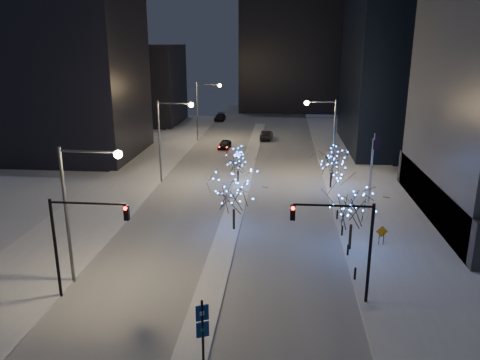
# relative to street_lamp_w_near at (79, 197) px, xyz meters

# --- Properties ---
(ground) EXTENTS (160.00, 160.00, 0.00)m
(ground) POSITION_rel_street_lamp_w_near_xyz_m (8.94, -2.00, -6.50)
(ground) COLOR white
(ground) RESTS_ON ground
(road) EXTENTS (20.00, 130.00, 0.02)m
(road) POSITION_rel_street_lamp_w_near_xyz_m (8.94, 33.00, -6.49)
(road) COLOR #ABB0BA
(road) RESTS_ON ground
(median) EXTENTS (2.00, 80.00, 0.15)m
(median) POSITION_rel_street_lamp_w_near_xyz_m (8.94, 28.00, -6.42)
(median) COLOR white
(median) RESTS_ON ground
(east_sidewalk) EXTENTS (10.00, 90.00, 0.15)m
(east_sidewalk) POSITION_rel_street_lamp_w_near_xyz_m (23.94, 18.00, -6.42)
(east_sidewalk) COLOR white
(east_sidewalk) RESTS_ON ground
(west_sidewalk) EXTENTS (8.00, 90.00, 0.15)m
(west_sidewalk) POSITION_rel_street_lamp_w_near_xyz_m (-5.06, 18.00, -6.42)
(west_sidewalk) COLOR white
(west_sidewalk) RESTS_ON ground
(filler_west_near) EXTENTS (22.00, 18.00, 24.00)m
(filler_west_near) POSITION_rel_street_lamp_w_near_xyz_m (-19.06, 38.00, 5.50)
(filler_west_near) COLOR black
(filler_west_near) RESTS_ON ground
(filler_west_far) EXTENTS (18.00, 16.00, 16.00)m
(filler_west_far) POSITION_rel_street_lamp_w_near_xyz_m (-17.06, 68.00, 1.50)
(filler_west_far) COLOR black
(filler_west_far) RESTS_ON ground
(horizon_block) EXTENTS (24.00, 14.00, 42.00)m
(horizon_block) POSITION_rel_street_lamp_w_near_xyz_m (14.94, 90.00, 14.50)
(horizon_block) COLOR black
(horizon_block) RESTS_ON ground
(street_lamp_w_near) EXTENTS (4.40, 0.56, 10.00)m
(street_lamp_w_near) POSITION_rel_street_lamp_w_near_xyz_m (0.00, 0.00, 0.00)
(street_lamp_w_near) COLOR #595E66
(street_lamp_w_near) RESTS_ON ground
(street_lamp_w_mid) EXTENTS (4.40, 0.56, 10.00)m
(street_lamp_w_mid) POSITION_rel_street_lamp_w_near_xyz_m (0.00, 25.00, 0.00)
(street_lamp_w_mid) COLOR #595E66
(street_lamp_w_mid) RESTS_ON ground
(street_lamp_w_far) EXTENTS (4.40, 0.56, 10.00)m
(street_lamp_w_far) POSITION_rel_street_lamp_w_near_xyz_m (0.00, 50.00, 0.00)
(street_lamp_w_far) COLOR #595E66
(street_lamp_w_far) RESTS_ON ground
(street_lamp_east) EXTENTS (3.90, 0.56, 10.00)m
(street_lamp_east) POSITION_rel_street_lamp_w_near_xyz_m (19.02, 28.00, -0.05)
(street_lamp_east) COLOR #595E66
(street_lamp_east) RESTS_ON ground
(traffic_signal_west) EXTENTS (5.26, 0.43, 7.00)m
(traffic_signal_west) POSITION_rel_street_lamp_w_near_xyz_m (0.50, -2.00, -1.74)
(traffic_signal_west) COLOR black
(traffic_signal_west) RESTS_ON ground
(traffic_signal_east) EXTENTS (5.26, 0.43, 7.00)m
(traffic_signal_east) POSITION_rel_street_lamp_w_near_xyz_m (17.88, -1.00, -1.74)
(traffic_signal_east) COLOR black
(traffic_signal_east) RESTS_ON ground
(flagpoles) EXTENTS (1.35, 2.60, 8.00)m
(flagpoles) POSITION_rel_street_lamp_w_near_xyz_m (22.30, 15.25, -1.70)
(flagpoles) COLOR silver
(flagpoles) RESTS_ON east_sidewalk
(bollards) EXTENTS (0.16, 12.16, 0.90)m
(bollards) POSITION_rel_street_lamp_w_near_xyz_m (19.14, 8.00, -5.90)
(bollards) COLOR black
(bollards) RESTS_ON east_sidewalk
(car_near) EXTENTS (2.09, 4.34, 1.43)m
(car_near) POSITION_rel_street_lamp_w_near_xyz_m (4.39, 44.27, -5.78)
(car_near) COLOR black
(car_near) RESTS_ON ground
(car_mid) EXTENTS (2.16, 5.01, 1.60)m
(car_mid) POSITION_rel_street_lamp_w_near_xyz_m (10.84, 52.11, -5.70)
(car_mid) COLOR black
(car_mid) RESTS_ON ground
(car_far) EXTENTS (2.15, 5.17, 1.49)m
(car_far) POSITION_rel_street_lamp_w_near_xyz_m (-0.06, 71.93, -5.75)
(car_far) COLOR black
(car_far) RESTS_ON ground
(holiday_tree_median_near) EXTENTS (5.70, 5.70, 5.64)m
(holiday_tree_median_near) POSITION_rel_street_lamp_w_near_xyz_m (9.44, 10.58, -2.74)
(holiday_tree_median_near) COLOR black
(holiday_tree_median_near) RESTS_ON median
(holiday_tree_median_far) EXTENTS (4.07, 4.07, 4.31)m
(holiday_tree_median_far) POSITION_rel_street_lamp_w_near_xyz_m (8.44, 24.92, -3.55)
(holiday_tree_median_far) COLOR black
(holiday_tree_median_far) RESTS_ON median
(holiday_tree_plaza_near) EXTENTS (5.43, 5.43, 6.08)m
(holiday_tree_plaza_near) POSITION_rel_street_lamp_w_near_xyz_m (19.44, 7.21, -2.42)
(holiday_tree_plaza_near) COLOR black
(holiday_tree_plaza_near) RESTS_ON east_sidewalk
(holiday_tree_plaza_far) EXTENTS (4.01, 4.01, 5.06)m
(holiday_tree_plaza_far) POSITION_rel_street_lamp_w_near_xyz_m (19.44, 24.26, -3.09)
(holiday_tree_plaza_far) COLOR black
(holiday_tree_plaza_far) RESTS_ON east_sidewalk
(wayfinding_sign) EXTENTS (0.66, 0.36, 3.87)m
(wayfinding_sign) POSITION_rel_street_lamp_w_near_xyz_m (9.75, -8.00, -4.12)
(wayfinding_sign) COLOR black
(wayfinding_sign) RESTS_ON ground
(construction_sign) EXTENTS (1.03, 0.19, 1.70)m
(construction_sign) POSITION_rel_street_lamp_w_near_xyz_m (22.20, 8.35, -5.32)
(construction_sign) COLOR black
(construction_sign) RESTS_ON east_sidewalk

